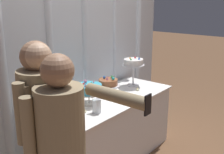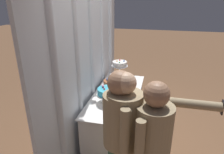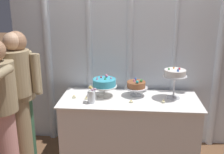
{
  "view_description": "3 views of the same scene",
  "coord_description": "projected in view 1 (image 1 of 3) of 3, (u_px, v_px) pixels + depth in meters",
  "views": [
    {
      "loc": [
        -2.44,
        -1.85,
        1.95
      ],
      "look_at": [
        -0.1,
        0.02,
        1.09
      ],
      "focal_mm": 44.94,
      "sensor_mm": 36.0,
      "label": 1
    },
    {
      "loc": [
        -2.85,
        -0.5,
        2.24
      ],
      "look_at": [
        0.15,
        0.21,
        1.01
      ],
      "focal_mm": 32.81,
      "sensor_mm": 36.0,
      "label": 2
    },
    {
      "loc": [
        0.03,
        -2.92,
        1.99
      ],
      "look_at": [
        -0.22,
        0.19,
        1.04
      ],
      "focal_mm": 42.23,
      "sensor_mm": 36.0,
      "label": 3
    }
  ],
  "objects": [
    {
      "name": "tealight_near_left",
      "position": [
        84.0,
        112.0,
        2.88
      ],
      "size": [
        0.04,
        0.04,
        0.03
      ],
      "color": "beige",
      "rests_on": "cake_table"
    },
    {
      "name": "cake_display_rightmost",
      "position": [
        133.0,
        64.0,
        3.67
      ],
      "size": [
        0.29,
        0.29,
        0.41
      ],
      "color": "silver",
      "rests_on": "cake_table"
    },
    {
      "name": "tealight_near_right",
      "position": [
        121.0,
        98.0,
        3.25
      ],
      "size": [
        0.05,
        0.05,
        0.03
      ],
      "color": "beige",
      "rests_on": "cake_table"
    },
    {
      "name": "guest_man_dark_suit",
      "position": [
        42.0,
        134.0,
        2.18
      ],
      "size": [
        0.43,
        0.42,
        1.65
      ],
      "color": "#3D6B4C",
      "rests_on": "ground_plane"
    },
    {
      "name": "flower_vase",
      "position": [
        97.0,
        104.0,
        2.86
      ],
      "size": [
        0.11,
        0.12,
        0.22
      ],
      "color": "silver",
      "rests_on": "cake_table"
    },
    {
      "name": "guest_man_pink_jacket",
      "position": [
        44.0,
        139.0,
        2.15
      ],
      "size": [
        0.49,
        0.39,
        1.64
      ],
      "color": "#9E8966",
      "rests_on": "ground_plane"
    },
    {
      "name": "cake_display_leftmost",
      "position": [
        89.0,
        89.0,
        3.07
      ],
      "size": [
        0.32,
        0.32,
        0.26
      ],
      "color": "silver",
      "rests_on": "cake_table"
    },
    {
      "name": "tealight_far_left",
      "position": [
        71.0,
        116.0,
        2.78
      ],
      "size": [
        0.05,
        0.05,
        0.04
      ],
      "color": "beige",
      "rests_on": "cake_table"
    },
    {
      "name": "cake_display_center",
      "position": [
        108.0,
        83.0,
        3.41
      ],
      "size": [
        0.29,
        0.29,
        0.23
      ],
      "color": "silver",
      "rests_on": "cake_table"
    },
    {
      "name": "draped_curtain",
      "position": [
        85.0,
        45.0,
        3.4
      ],
      "size": [
        3.16,
        0.15,
        2.67
      ],
      "color": "silver",
      "rests_on": "ground_plane"
    },
    {
      "name": "cake_table",
      "position": [
        112.0,
        128.0,
        3.42
      ],
      "size": [
        1.7,
        0.71,
        0.8
      ],
      "color": "white",
      "rests_on": "ground_plane"
    },
    {
      "name": "tealight_far_right",
      "position": [
        138.0,
        90.0,
        3.55
      ],
      "size": [
        0.04,
        0.04,
        0.04
      ],
      "color": "beige",
      "rests_on": "cake_table"
    }
  ]
}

